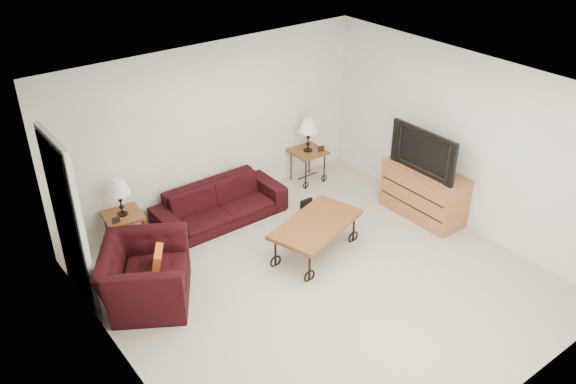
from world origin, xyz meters
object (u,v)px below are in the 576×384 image
Objects in this scene: lamp_left at (120,197)px; tv_stand at (424,193)px; lamp_right at (308,135)px; coffee_table at (316,238)px; side_table_left at (125,231)px; television at (428,150)px; backpack at (302,198)px; sofa at (220,204)px; side_table_right at (308,166)px; armchair at (145,275)px.

lamp_left is 0.43× the size of tv_stand.
lamp_right is 0.43× the size of coffee_table.
side_table_left is 3.22m from lamp_right.
backpack is at bearing -132.54° from television.
sofa is 1.53× the size of tv_stand.
lamp_left is (-1.38, 0.18, 0.52)m from sofa.
backpack is (-1.31, 1.20, -0.88)m from television.
sofa reaches higher than side_table_right.
backpack is (-0.64, -0.66, -0.63)m from lamp_right.
side_table_left is at bearing 180.00° from lamp_right.
television is (2.45, -1.68, 0.80)m from sofa.
lamp_right is 0.44× the size of tv_stand.
television is (0.66, -1.86, 0.25)m from lamp_right.
television reaches higher than coffee_table.
lamp_right is 3.65m from armchair.
lamp_left reaches higher than sofa.
tv_stand is at bearing -69.83° from lamp_right.
sofa is 1.49m from lamp_left.
armchair is at bearing -161.19° from side_table_right.
side_table_right reaches higher than coffee_table.
sofa is 1.71× the size of television.
television is (-0.02, 0.00, 0.70)m from tv_stand.
coffee_table is at bearing -68.24° from sofa.
backpack is at bearing -134.29° from side_table_right.
armchair is (-1.64, -0.99, 0.08)m from sofa.
backpack is (2.78, 0.51, -0.17)m from armchair.
lamp_left is 4.30m from tv_stand.
lamp_left reaches higher than tv_stand.
lamp_right is (0.00, 0.00, 0.55)m from side_table_right.
armchair is 2.83m from backpack.
lamp_right reaches higher than lamp_left.
side_table_right is at bearing -160.38° from television.
side_table_left is 4.33m from television.
sofa is 3.49× the size of lamp_right.
backpack is at bearing 137.90° from tv_stand.
side_table_right is 2.04m from coffee_table.
side_table_left is at bearing 154.22° from tv_stand.
side_table_right is 0.49× the size of armchair.
tv_stand is (0.68, -1.86, -0.45)m from lamp_right.
side_table_right is at bearing 0.00° from side_table_left.
lamp_right reaches higher than side_table_right.
lamp_right reaches higher than backpack.
lamp_right is at bearing 54.12° from coffee_table.
armchair is at bearing -178.98° from backpack.
sofa is at bearing 145.76° from tv_stand.
television is at bearing -70.38° from side_table_right.
backpack is at bearing -14.66° from side_table_left.
sofa reaches higher than backpack.
coffee_table is 2.28m from armchair.
side_table_right is 1.98m from tv_stand.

